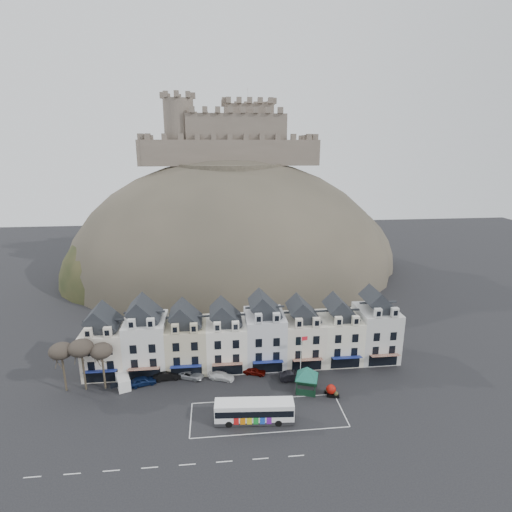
{
  "coord_description": "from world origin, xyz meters",
  "views": [
    {
      "loc": [
        -4.88,
        -47.65,
        37.56
      ],
      "look_at": [
        2.71,
        24.0,
        17.51
      ],
      "focal_mm": 28.0,
      "sensor_mm": 36.0,
      "label": 1
    }
  ],
  "objects_px": {
    "bus_shelter": "(307,372)",
    "car_navy": "(143,381)",
    "car_charcoal": "(294,376)",
    "car_silver": "(190,374)",
    "flagpole": "(301,354)",
    "white_van": "(123,381)",
    "car_black": "(168,375)",
    "car_maroon": "(254,371)",
    "red_buoy": "(331,390)",
    "car_white": "(222,376)",
    "bus": "(254,410)"
  },
  "relations": [
    {
      "from": "white_van",
      "to": "car_maroon",
      "type": "relative_size",
      "value": 1.18
    },
    {
      "from": "red_buoy",
      "to": "car_charcoal",
      "type": "relative_size",
      "value": 0.4
    },
    {
      "from": "white_van",
      "to": "red_buoy",
      "type": "bearing_deg",
      "value": -31.3
    },
    {
      "from": "bus_shelter",
      "to": "flagpole",
      "type": "xyz_separation_m",
      "value": [
        -0.13,
        3.69,
        1.1
      ]
    },
    {
      "from": "flagpole",
      "to": "car_navy",
      "type": "xyz_separation_m",
      "value": [
        -25.93,
        0.74,
        -3.7
      ]
    },
    {
      "from": "bus_shelter",
      "to": "car_black",
      "type": "height_order",
      "value": "bus_shelter"
    },
    {
      "from": "car_silver",
      "to": "car_charcoal",
      "type": "bearing_deg",
      "value": -77.6
    },
    {
      "from": "bus_shelter",
      "to": "car_navy",
      "type": "distance_m",
      "value": 26.56
    },
    {
      "from": "red_buoy",
      "to": "car_maroon",
      "type": "relative_size",
      "value": 0.48
    },
    {
      "from": "red_buoy",
      "to": "car_black",
      "type": "distance_m",
      "value": 26.69
    },
    {
      "from": "flagpole",
      "to": "car_silver",
      "type": "bearing_deg",
      "value": 173.84
    },
    {
      "from": "bus_shelter",
      "to": "car_white",
      "type": "relative_size",
      "value": 1.51
    },
    {
      "from": "car_black",
      "to": "bus",
      "type": "bearing_deg",
      "value": -138.17
    },
    {
      "from": "car_black",
      "to": "car_charcoal",
      "type": "xyz_separation_m",
      "value": [
        20.76,
        -2.5,
        0.0
      ]
    },
    {
      "from": "flagpole",
      "to": "car_white",
      "type": "height_order",
      "value": "flagpole"
    },
    {
      "from": "bus_shelter",
      "to": "car_silver",
      "type": "height_order",
      "value": "bus_shelter"
    },
    {
      "from": "car_black",
      "to": "car_charcoal",
      "type": "distance_m",
      "value": 20.91
    },
    {
      "from": "bus",
      "to": "white_van",
      "type": "height_order",
      "value": "bus"
    },
    {
      "from": "bus_shelter",
      "to": "car_navy",
      "type": "height_order",
      "value": "bus_shelter"
    },
    {
      "from": "bus_shelter",
      "to": "car_charcoal",
      "type": "xyz_separation_m",
      "value": [
        -1.43,
        3.17,
        -2.58
      ]
    },
    {
      "from": "flagpole",
      "to": "car_silver",
      "type": "xyz_separation_m",
      "value": [
        -18.34,
        1.98,
        -3.8
      ]
    },
    {
      "from": "car_navy",
      "to": "car_maroon",
      "type": "xyz_separation_m",
      "value": [
        18.33,
        1.24,
        -0.08
      ]
    },
    {
      "from": "car_navy",
      "to": "car_white",
      "type": "bearing_deg",
      "value": -104.35
    },
    {
      "from": "red_buoy",
      "to": "car_navy",
      "type": "distance_m",
      "value": 30.16
    },
    {
      "from": "car_silver",
      "to": "car_white",
      "type": "bearing_deg",
      "value": -79.86
    },
    {
      "from": "car_navy",
      "to": "car_silver",
      "type": "xyz_separation_m",
      "value": [
        7.59,
        1.24,
        -0.1
      ]
    },
    {
      "from": "bus_shelter",
      "to": "car_maroon",
      "type": "distance_m",
      "value": 9.95
    },
    {
      "from": "car_charcoal",
      "to": "car_silver",
      "type": "bearing_deg",
      "value": 83.8
    },
    {
      "from": "car_navy",
      "to": "car_black",
      "type": "xyz_separation_m",
      "value": [
        3.87,
        1.24,
        0.02
      ]
    },
    {
      "from": "bus_shelter",
      "to": "car_maroon",
      "type": "relative_size",
      "value": 1.66
    },
    {
      "from": "car_black",
      "to": "car_silver",
      "type": "relative_size",
      "value": 1.01
    },
    {
      "from": "bus_shelter",
      "to": "car_white",
      "type": "distance_m",
      "value": 14.34
    },
    {
      "from": "car_black",
      "to": "car_charcoal",
      "type": "relative_size",
      "value": 1.0
    },
    {
      "from": "car_maroon",
      "to": "car_charcoal",
      "type": "xyz_separation_m",
      "value": [
        6.3,
        -2.5,
        0.1
      ]
    },
    {
      "from": "car_maroon",
      "to": "car_charcoal",
      "type": "bearing_deg",
      "value": -91.58
    },
    {
      "from": "red_buoy",
      "to": "white_van",
      "type": "relative_size",
      "value": 0.41
    },
    {
      "from": "car_navy",
      "to": "car_silver",
      "type": "bearing_deg",
      "value": -96.27
    },
    {
      "from": "bus_shelter",
      "to": "flagpole",
      "type": "bearing_deg",
      "value": 110.72
    },
    {
      "from": "car_silver",
      "to": "car_maroon",
      "type": "relative_size",
      "value": 1.18
    },
    {
      "from": "bus_shelter",
      "to": "red_buoy",
      "type": "bearing_deg",
      "value": -5.42
    },
    {
      "from": "bus_shelter",
      "to": "white_van",
      "type": "height_order",
      "value": "bus_shelter"
    },
    {
      "from": "car_black",
      "to": "car_white",
      "type": "height_order",
      "value": "car_black"
    },
    {
      "from": "red_buoy",
      "to": "car_navy",
      "type": "height_order",
      "value": "red_buoy"
    },
    {
      "from": "bus",
      "to": "flagpole",
      "type": "relative_size",
      "value": 1.44
    },
    {
      "from": "white_van",
      "to": "car_black",
      "type": "xyz_separation_m",
      "value": [
        6.99,
        1.2,
        -0.2
      ]
    },
    {
      "from": "bus",
      "to": "car_charcoal",
      "type": "height_order",
      "value": "bus"
    },
    {
      "from": "bus_shelter",
      "to": "car_maroon",
      "type": "bearing_deg",
      "value": 162.47
    },
    {
      "from": "car_black",
      "to": "car_maroon",
      "type": "xyz_separation_m",
      "value": [
        14.46,
        0.0,
        -0.1
      ]
    },
    {
      "from": "bus",
      "to": "car_black",
      "type": "height_order",
      "value": "bus"
    },
    {
      "from": "red_buoy",
      "to": "car_maroon",
      "type": "bearing_deg",
      "value": 147.18
    }
  ]
}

